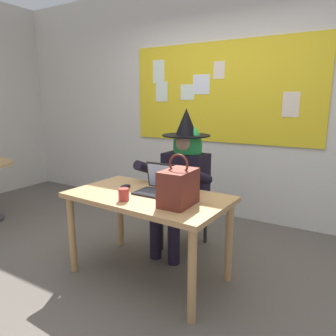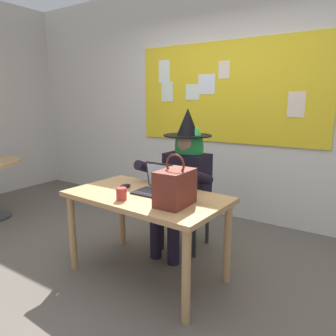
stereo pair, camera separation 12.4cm
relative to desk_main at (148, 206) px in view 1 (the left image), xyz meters
The scene contains 9 objects.
ground_plane 0.63m from the desk_main, 161.27° to the right, with size 24.00×24.00×0.00m, color #5B544C.
wall_back_bulletin 1.94m from the desk_main, 92.16° to the left, with size 6.78×1.93×2.92m.
desk_main is the anchor object (origin of this frame).
chair_at_desk 0.74m from the desk_main, 90.61° to the left, with size 0.46×0.46×0.89m.
person_costumed 0.62m from the desk_main, 90.27° to the left, with size 0.61×0.70×1.39m.
laptop 0.18m from the desk_main, 76.94° to the left, with size 0.28×0.27×0.24m.
computer_mouse 0.30m from the desk_main, 168.05° to the left, with size 0.06×0.10×0.03m, color black.
handbag 0.42m from the desk_main, 16.33° to the right, with size 0.20×0.30×0.38m.
coffee_mug 0.27m from the desk_main, 108.11° to the right, with size 0.08×0.08×0.10m, color #B23833.
Camera 1 is at (1.44, -1.99, 1.46)m, focal length 33.63 mm.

